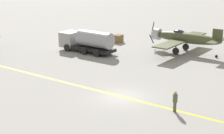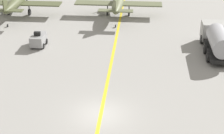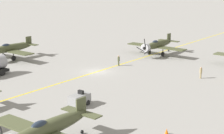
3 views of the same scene
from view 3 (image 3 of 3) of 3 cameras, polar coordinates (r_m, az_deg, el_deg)
name	(u,v)px [view 3 (image 3 of 3)]	position (r m, az deg, el deg)	size (l,w,h in m)	color
ground_plane	(97,72)	(59.46, -2.33, -0.73)	(400.00, 400.00, 0.00)	gray
taxiway_stripe	(97,72)	(59.46, -2.33, -0.72)	(0.30, 160.00, 0.01)	yellow
airplane_near_center	(157,45)	(71.95, 6.89, 3.38)	(12.00, 9.98, 3.79)	#454A2B
airplane_mid_right	(9,48)	(70.35, -15.36, 2.74)	(12.00, 9.98, 3.71)	#464B2C
airplane_far_left	(46,129)	(33.15, -10.03, -9.30)	(12.00, 9.98, 3.77)	#4B5132
tow_tractor	(79,99)	(44.16, -4.98, -4.89)	(1.57, 2.60, 1.79)	gray
ground_crew_walking	(201,72)	(56.96, 13.38, -0.77)	(0.38, 0.38, 1.73)	tan
ground_crew_inspecting	(119,60)	(63.20, 1.01, 1.06)	(0.39, 0.39, 1.77)	#515638
traffic_cone	(167,131)	(36.95, 8.32, -9.67)	(0.36, 0.36, 0.55)	orange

